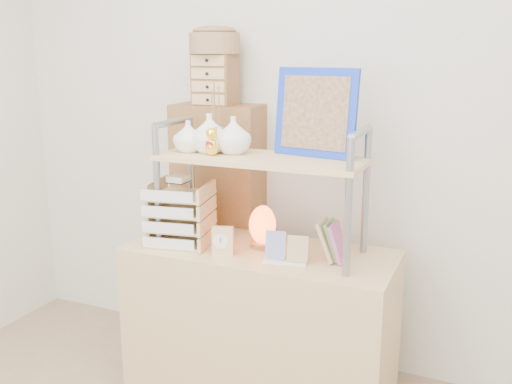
% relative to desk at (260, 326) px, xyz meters
% --- Properties ---
extents(room_shell, '(3.42, 3.41, 2.61)m').
position_rel_desk_xyz_m(room_shell, '(0.00, -0.81, 1.32)').
color(room_shell, silver).
rests_on(room_shell, ground).
extents(desk, '(1.20, 0.50, 0.75)m').
position_rel_desk_xyz_m(desk, '(0.00, 0.00, 0.00)').
color(desk, tan).
rests_on(desk, ground).
extents(cabinet, '(0.46, 0.26, 1.35)m').
position_rel_desk_xyz_m(cabinet, '(-0.39, 0.37, 0.30)').
color(cabinet, brown).
rests_on(cabinet, ground).
extents(hutch, '(0.90, 0.34, 0.80)m').
position_rel_desk_xyz_m(hutch, '(-0.07, 0.01, 0.83)').
color(hutch, gray).
rests_on(hutch, desk).
extents(letter_tray, '(0.30, 0.29, 0.32)m').
position_rel_desk_xyz_m(letter_tray, '(-0.37, -0.07, 0.50)').
color(letter_tray, tan).
rests_on(letter_tray, desk).
extents(salt_lamp, '(0.13, 0.12, 0.19)m').
position_rel_desk_xyz_m(salt_lamp, '(-0.01, 0.04, 0.47)').
color(salt_lamp, brown).
rests_on(salt_lamp, desk).
extents(desk_clock, '(0.10, 0.06, 0.13)m').
position_rel_desk_xyz_m(desk_clock, '(-0.12, -0.13, 0.44)').
color(desk_clock, tan).
rests_on(desk_clock, desk).
extents(postcard_stand, '(0.19, 0.08, 0.13)m').
position_rel_desk_xyz_m(postcard_stand, '(0.16, -0.11, 0.41)').
color(postcard_stand, white).
rests_on(postcard_stand, desk).
extents(drawer_chest, '(0.20, 0.16, 0.25)m').
position_rel_desk_xyz_m(drawer_chest, '(-0.39, 0.35, 1.10)').
color(drawer_chest, brown).
rests_on(drawer_chest, cabinet).
extents(woven_basket, '(0.25, 0.25, 0.10)m').
position_rel_desk_xyz_m(woven_basket, '(-0.39, 0.35, 1.28)').
color(woven_basket, brown).
rests_on(woven_basket, drawer_chest).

